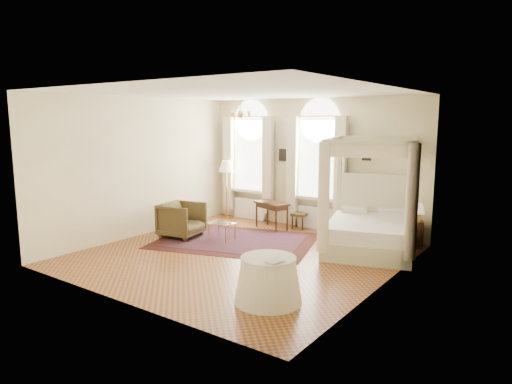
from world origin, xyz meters
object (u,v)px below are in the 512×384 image
Objects in this scene: canopy_bed at (369,226)px; writing_desk at (272,206)px; coffee_table at (222,224)px; side_table at (268,280)px; nightstand at (413,234)px; armchair at (182,220)px; stool at (299,215)px; floor_lamp at (226,169)px.

canopy_bed is 2.85m from writing_desk.
coffee_table is 0.58× the size of side_table.
nightstand is 0.98× the size of coffee_table.
writing_desk is at bearing -44.08° from armchair.
canopy_bed reaches higher than side_table.
nightstand is at bearing -74.36° from armchair.
armchair is at bearing 152.08° from side_table.
stool is 0.40× the size of side_table.
canopy_bed is 1.59× the size of floor_lamp.
coffee_table is at bearing 140.62° from side_table.
armchair is (-1.87, -2.33, 0.06)m from stool.
writing_desk is at bearing -173.46° from nightstand.
floor_lamp is at bearing 170.31° from canopy_bed.
armchair is (-1.28, -1.93, -0.17)m from writing_desk.
canopy_bed is at bearing -81.10° from armchair.
writing_desk is 1.12× the size of armchair.
stool reaches higher than coffee_table.
coffee_table is at bearing -160.85° from canopy_bed.
stool is at bearing 158.16° from canopy_bed.
canopy_bed is 2.57× the size of writing_desk.
stool is at bearing -49.24° from armchair.
canopy_bed is at bearing -21.84° from stool.
canopy_bed is at bearing -126.48° from nightstand.
writing_desk is 0.62× the size of floor_lamp.
stool is at bearing 2.94° from floor_lamp.
side_table is (2.93, -2.40, -0.01)m from coffee_table.
armchair is (-4.09, -1.44, -0.13)m from canopy_bed.
armchair reaches higher than side_table.
floor_lamp is (-1.38, 1.86, 1.04)m from coffee_table.
nightstand reaches higher than stool.
nightstand is at bearing 6.54° from writing_desk.
floor_lamp is at bearing 126.48° from coffee_table.
floor_lamp reaches higher than armchair.
stool is (0.59, 0.40, -0.24)m from writing_desk.
writing_desk is at bearing 123.01° from side_table.
coffee_table is (-0.34, -1.58, -0.22)m from writing_desk.
side_table is (3.87, -2.05, -0.06)m from armchair.
armchair is 1.01m from coffee_table.
coffee_table is at bearing -102.01° from writing_desk.
writing_desk is 2.41× the size of stool.
stool is at bearing 34.11° from writing_desk.
floor_lamp reaches higher than writing_desk.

